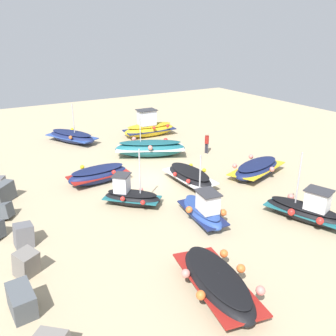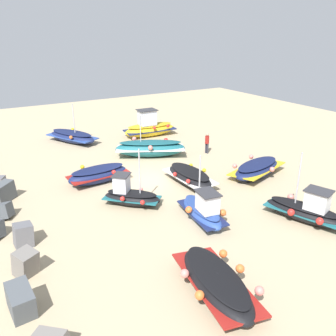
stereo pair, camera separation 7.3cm
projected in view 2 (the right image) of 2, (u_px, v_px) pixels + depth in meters
name	position (u px, v px, depth m)	size (l,w,h in m)	color
ground_plane	(146.00, 181.00, 23.27)	(57.94, 57.94, 0.00)	tan
fishing_boat_0	(72.00, 137.00, 31.06)	(5.12, 3.75, 3.41)	navy
fishing_boat_1	(306.00, 210.00, 18.28)	(4.28, 2.52, 3.59)	black
fishing_boat_2	(149.00, 127.00, 32.78)	(2.33, 4.94, 2.49)	gold
fishing_boat_3	(189.00, 176.00, 22.67)	(4.16, 2.02, 1.03)	black
fishing_boat_4	(150.00, 148.00, 27.57)	(4.26, 5.69, 3.27)	#1E6670
fishing_boat_5	(203.00, 210.00, 18.25)	(3.71, 1.94, 3.46)	#2D4C9E
fishing_boat_6	(216.00, 282.00, 13.23)	(4.67, 2.60, 1.04)	black
fishing_boat_7	(257.00, 169.00, 23.99)	(3.21, 4.92, 1.04)	navy
fishing_boat_8	(98.00, 174.00, 22.90)	(1.86, 4.05, 1.08)	navy
fishing_boat_9	(131.00, 196.00, 19.99)	(3.22, 3.26, 3.37)	black
person_walking	(207.00, 142.00, 28.17)	(0.32, 0.32, 1.64)	#2D2D38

